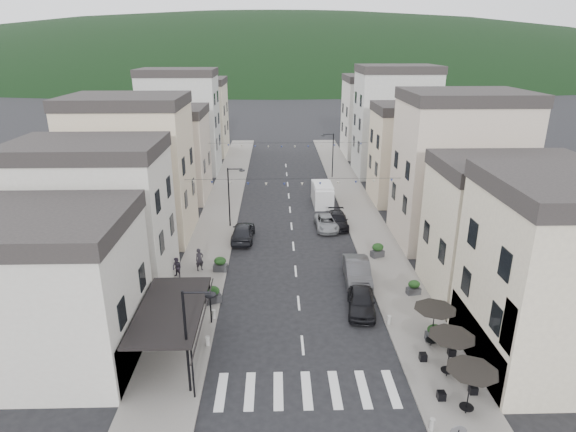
# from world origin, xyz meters

# --- Properties ---
(ground) EXTENTS (700.00, 700.00, 0.00)m
(ground) POSITION_xyz_m (0.00, 0.00, 0.00)
(ground) COLOR black
(ground) RESTS_ON ground
(sidewalk_left) EXTENTS (4.00, 76.00, 0.12)m
(sidewalk_left) POSITION_xyz_m (-7.50, 32.00, 0.06)
(sidewalk_left) COLOR slate
(sidewalk_left) RESTS_ON ground
(sidewalk_right) EXTENTS (4.00, 76.00, 0.12)m
(sidewalk_right) POSITION_xyz_m (7.50, 32.00, 0.06)
(sidewalk_right) COLOR slate
(sidewalk_right) RESTS_ON ground
(hill_backdrop) EXTENTS (640.00, 360.00, 70.00)m
(hill_backdrop) POSITION_xyz_m (0.00, 300.00, 0.00)
(hill_backdrop) COLOR black
(hill_backdrop) RESTS_ON ground
(boutique_building) EXTENTS (12.00, 8.00, 8.00)m
(boutique_building) POSITION_xyz_m (-15.50, 5.00, 4.00)
(boutique_building) COLOR beige
(boutique_building) RESTS_ON ground
(bistro_building) EXTENTS (10.00, 8.00, 10.00)m
(bistro_building) POSITION_xyz_m (14.50, 4.00, 5.00)
(bistro_building) COLOR beige
(bistro_building) RESTS_ON ground
(boutique_awning) EXTENTS (3.77, 7.50, 3.28)m
(boutique_awning) POSITION_xyz_m (-7.25, 5.00, 3.11)
(boutique_awning) COLOR black
(boutique_awning) RESTS_ON ground
(buildings_row_left) EXTENTS (10.20, 54.16, 14.00)m
(buildings_row_left) POSITION_xyz_m (-14.50, 37.75, 6.12)
(buildings_row_left) COLOR beige
(buildings_row_left) RESTS_ON ground
(buildings_row_right) EXTENTS (10.20, 54.16, 14.50)m
(buildings_row_right) POSITION_xyz_m (14.50, 36.59, 6.32)
(buildings_row_right) COLOR beige
(buildings_row_right) RESTS_ON ground
(cafe_terrace) EXTENTS (2.50, 8.10, 2.53)m
(cafe_terrace) POSITION_xyz_m (7.70, 2.80, 2.36)
(cafe_terrace) COLOR black
(cafe_terrace) RESTS_ON ground
(streetlamp_left_near) EXTENTS (1.70, 0.56, 6.00)m
(streetlamp_left_near) POSITION_xyz_m (-5.82, 2.00, 3.70)
(streetlamp_left_near) COLOR black
(streetlamp_left_near) RESTS_ON ground
(streetlamp_left_far) EXTENTS (1.70, 0.56, 6.00)m
(streetlamp_left_far) POSITION_xyz_m (-5.82, 26.00, 3.70)
(streetlamp_left_far) COLOR black
(streetlamp_left_far) RESTS_ON ground
(streetlamp_right_far) EXTENTS (1.70, 0.56, 6.00)m
(streetlamp_right_far) POSITION_xyz_m (5.82, 44.00, 3.70)
(streetlamp_right_far) COLOR black
(streetlamp_right_far) RESTS_ON ground
(bollards) EXTENTS (11.66, 10.26, 0.60)m
(bollards) POSITION_xyz_m (0.00, 5.50, 0.42)
(bollards) COLOR gray
(bollards) RESTS_ON ground
(bunting_near) EXTENTS (19.00, 0.28, 0.62)m
(bunting_near) POSITION_xyz_m (0.00, 22.00, 5.65)
(bunting_near) COLOR black
(bunting_near) RESTS_ON ground
(bunting_far) EXTENTS (19.00, 0.28, 0.62)m
(bunting_far) POSITION_xyz_m (0.00, 38.00, 5.65)
(bunting_far) COLOR black
(bunting_far) RESTS_ON ground
(parked_car_a) EXTENTS (2.36, 4.70, 1.54)m
(parked_car_a) POSITION_xyz_m (4.20, 9.87, 0.77)
(parked_car_a) COLOR black
(parked_car_a) RESTS_ON ground
(parked_car_b) EXTENTS (2.04, 5.27, 1.71)m
(parked_car_b) POSITION_xyz_m (4.60, 14.05, 0.86)
(parked_car_b) COLOR #39393B
(parked_car_b) RESTS_ON ground
(parked_car_c) EXTENTS (2.21, 4.59, 1.26)m
(parked_car_c) POSITION_xyz_m (3.39, 25.22, 0.63)
(parked_car_c) COLOR gray
(parked_car_c) RESTS_ON ground
(parked_car_d) EXTENTS (1.93, 4.61, 1.33)m
(parked_car_d) POSITION_xyz_m (4.60, 25.82, 0.66)
(parked_car_d) COLOR black
(parked_car_d) RESTS_ON ground
(parked_car_e) EXTENTS (2.16, 4.99, 1.68)m
(parked_car_e) POSITION_xyz_m (-4.60, 22.55, 0.84)
(parked_car_e) COLOR black
(parked_car_e) RESTS_ON ground
(delivery_van) EXTENTS (2.13, 5.23, 2.49)m
(delivery_van) POSITION_xyz_m (3.70, 32.94, 1.22)
(delivery_van) COLOR silver
(delivery_van) RESTS_ON ground
(pedestrian_a) EXTENTS (0.81, 0.73, 1.85)m
(pedestrian_a) POSITION_xyz_m (-7.64, 16.15, 1.05)
(pedestrian_a) COLOR black
(pedestrian_a) RESTS_ON sidewalk_left
(pedestrian_b) EXTENTS (0.99, 0.93, 1.62)m
(pedestrian_b) POSITION_xyz_m (-9.20, 14.98, 0.93)
(pedestrian_b) COLOR #28222D
(pedestrian_b) RESTS_ON sidewalk_left
(planter_la) EXTENTS (1.29, 1.03, 1.27)m
(planter_la) POSITION_xyz_m (-6.00, 11.06, 0.74)
(planter_la) COLOR #29282B
(planter_la) RESTS_ON sidewalk_left
(planter_lb) EXTENTS (1.14, 0.71, 1.21)m
(planter_lb) POSITION_xyz_m (-6.00, 15.98, 0.71)
(planter_lb) COLOR #323235
(planter_lb) RESTS_ON sidewalk_left
(planter_ra) EXTENTS (1.06, 0.66, 1.12)m
(planter_ra) POSITION_xyz_m (8.00, 6.11, 0.66)
(planter_ra) COLOR #313134
(planter_ra) RESTS_ON sidewalk_right
(planter_rb) EXTENTS (1.06, 0.71, 1.10)m
(planter_rb) POSITION_xyz_m (8.35, 11.88, 0.65)
(planter_rb) COLOR #333335
(planter_rb) RESTS_ON sidewalk_right
(planter_rc) EXTENTS (1.25, 1.00, 1.23)m
(planter_rc) POSITION_xyz_m (7.03, 18.33, 0.72)
(planter_rc) COLOR #2F2F31
(planter_rc) RESTS_ON sidewalk_right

